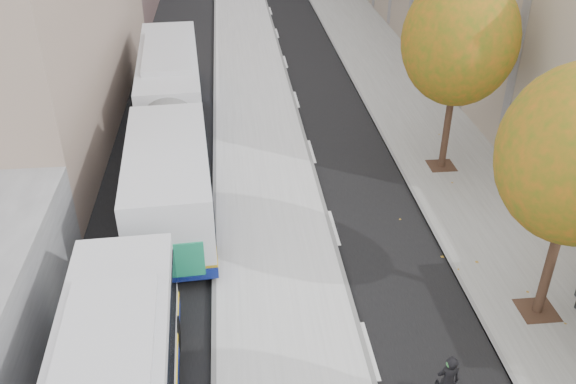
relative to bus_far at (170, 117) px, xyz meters
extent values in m
cube|color=#BBBBBB|center=(3.85, 10.50, -1.66)|extent=(4.25, 150.00, 0.15)
cube|color=gray|center=(11.85, 10.50, -1.69)|extent=(4.75, 150.00, 0.08)
cylinder|color=#322217|center=(11.33, -11.50, -0.03)|extent=(0.28, 0.28, 3.24)
cylinder|color=#322217|center=(11.33, -2.50, 0.04)|extent=(0.28, 0.28, 3.38)
sphere|color=#355C12|center=(11.33, -2.50, 3.75)|extent=(4.40, 4.40, 4.40)
cube|color=silver|center=(0.00, 0.01, -0.15)|extent=(3.89, 19.14, 3.17)
cube|color=black|center=(0.00, 0.01, 0.43)|extent=(3.91, 18.39, 1.10)
cube|color=#1B835C|center=(0.00, -9.47, -0.52)|extent=(2.01, 0.18, 1.23)
imported|color=black|center=(7.35, -14.79, -0.53)|extent=(0.60, 0.42, 1.56)
sphere|color=#34833B|center=(7.35, -14.79, 0.05)|extent=(0.24, 0.24, 0.24)
camera|label=1|loc=(2.60, -24.31, 10.68)|focal=38.00mm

